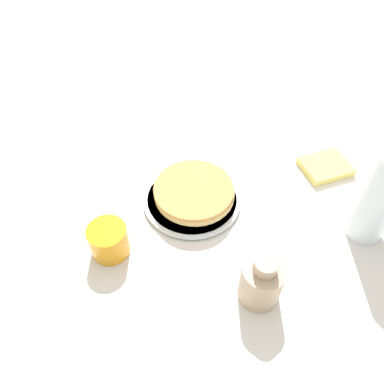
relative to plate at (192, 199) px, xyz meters
name	(u,v)px	position (x,y,z in m)	size (l,w,h in m)	color
ground_plane	(186,194)	(0.01, 0.03, -0.01)	(4.00, 4.00, 0.00)	silver
plate	(192,199)	(0.00, 0.00, 0.00)	(0.23, 0.23, 0.01)	silver
pancake_stack	(193,192)	(0.00, 0.00, 0.03)	(0.19, 0.20, 0.04)	#B97F3B
juice_glass	(109,240)	(-0.22, 0.04, 0.03)	(0.08, 0.08, 0.07)	orange
cream_jug	(261,281)	(-0.09, -0.26, 0.05)	(0.08, 0.08, 0.12)	tan
water_bottle_near	(381,198)	(0.19, -0.34, 0.11)	(0.08, 0.08, 0.24)	silver
napkin	(326,167)	(0.31, -0.18, 0.00)	(0.15, 0.14, 0.02)	#E5D166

